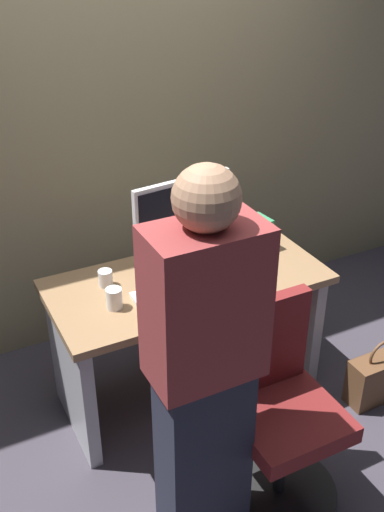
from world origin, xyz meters
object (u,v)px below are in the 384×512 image
object	(u,v)px
desk	(188,315)
cup_near_keyboard	(114,299)
office_chair	(278,415)
book_stack	(250,235)
keyboard	(177,290)
cup_by_monitor	(105,278)
mouse	(225,274)
monitor	(183,217)
handbag	(378,377)
person_at_desk	(204,373)

from	to	relation	value
desk	cup_near_keyboard	bearing A→B (deg)	-168.96
office_chair	book_stack	world-z (taller)	office_chair
keyboard	cup_by_monitor	xyz separation A→B (m)	(-0.28, 0.21, 0.03)
mouse	cup_by_monitor	xyz separation A→B (m)	(-0.55, 0.19, 0.02)
monitor	book_stack	xyz separation A→B (m)	(0.38, -0.03, -0.17)
monitor	cup_near_keyboard	distance (m)	0.56
mouse	handbag	xyz separation A→B (m)	(0.71, -0.44, -0.60)
mouse	handbag	size ratio (longest dim) A/B	0.26
mouse	cup_by_monitor	world-z (taller)	cup_by_monitor
monitor	person_at_desk	bearing A→B (deg)	-111.81
desk	mouse	distance (m)	0.30
desk	office_chair	xyz separation A→B (m)	(0.06, -0.74, -0.07)
desk	book_stack	xyz separation A→B (m)	(0.43, 0.12, 0.31)
office_chair	monitor	xyz separation A→B (m)	(-0.01, 0.89, 0.55)
office_chair	monitor	bearing A→B (deg)	90.51
cup_by_monitor	mouse	bearing A→B (deg)	-19.04
office_chair	cup_near_keyboard	distance (m)	0.88
monitor	keyboard	world-z (taller)	monitor
desk	keyboard	size ratio (longest dim) A/B	3.17
keyboard	cup_near_keyboard	size ratio (longest dim) A/B	4.32
cup_by_monitor	handbag	bearing A→B (deg)	-26.47
desk	handbag	size ratio (longest dim) A/B	3.61
mouse	book_stack	world-z (taller)	book_stack
keyboard	cup_by_monitor	size ratio (longest dim) A/B	5.29
mouse	cup_by_monitor	bearing A→B (deg)	160.96
keyboard	handbag	distance (m)	1.22
desk	book_stack	bearing A→B (deg)	15.60
handbag	office_chair	bearing A→B (deg)	-164.33
office_chair	keyboard	distance (m)	0.73
keyboard	mouse	bearing A→B (deg)	4.27
office_chair	handbag	distance (m)	0.90
desk	keyboard	world-z (taller)	keyboard
cup_near_keyboard	handbag	bearing A→B (deg)	-18.47
monitor	mouse	bearing A→B (deg)	-62.29
office_chair	monitor	world-z (taller)	monitor
person_at_desk	book_stack	size ratio (longest dim) A/B	7.50
office_chair	person_at_desk	bearing A→B (deg)	-172.94
desk	office_chair	bearing A→B (deg)	-85.40
cup_near_keyboard	person_at_desk	bearing A→B (deg)	-83.12
handbag	mouse	bearing A→B (deg)	148.32
desk	cup_by_monitor	distance (m)	0.48
keyboard	book_stack	xyz separation A→B (m)	(0.53, 0.21, 0.07)
cup_by_monitor	handbag	xyz separation A→B (m)	(1.26, -0.63, -0.62)
office_chair	monitor	distance (m)	1.05
monitor	cup_near_keyboard	xyz separation A→B (m)	(-0.46, -0.23, -0.21)
monitor	handbag	bearing A→B (deg)	-38.73
keyboard	mouse	size ratio (longest dim) A/B	4.30
cup_near_keyboard	cup_by_monitor	bearing A→B (deg)	81.67
desk	handbag	bearing A→B (deg)	-30.15
monitor	mouse	size ratio (longest dim) A/B	5.40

